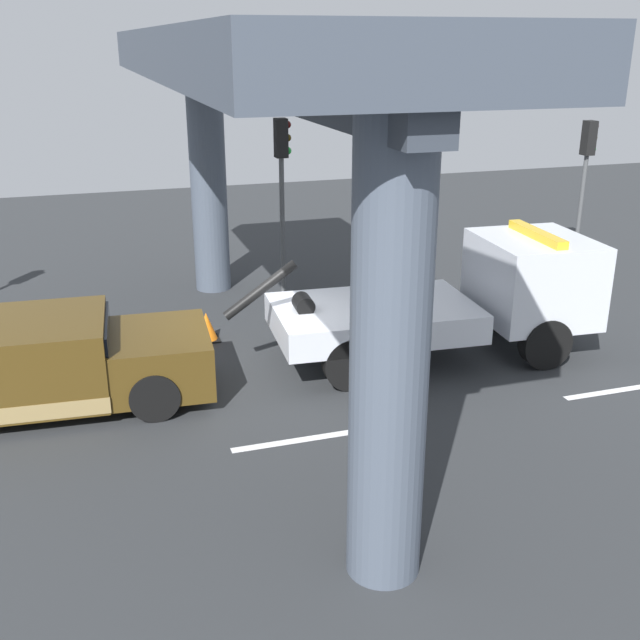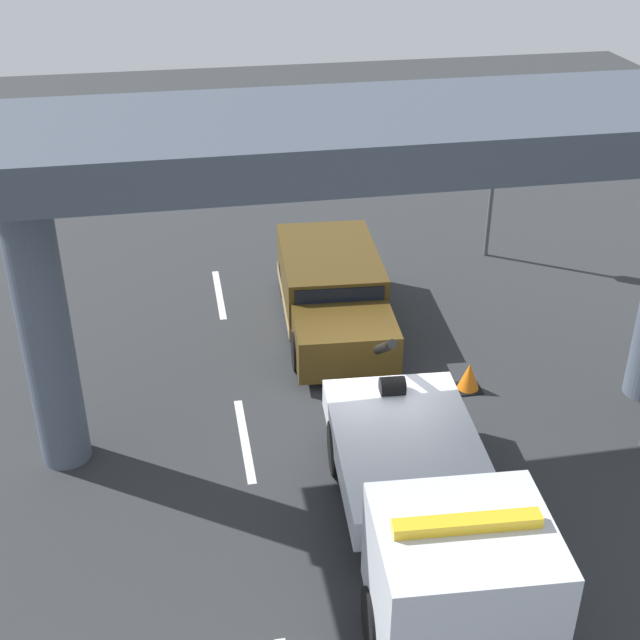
# 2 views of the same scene
# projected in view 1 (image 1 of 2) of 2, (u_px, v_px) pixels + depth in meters

# --- Properties ---
(ground_plane) EXTENTS (60.00, 40.00, 0.10)m
(ground_plane) POSITION_uv_depth(u_px,v_px,m) (273.00, 379.00, 14.30)
(ground_plane) COLOR #2D3033
(lane_stripe_mid) EXTENTS (2.60, 0.16, 0.01)m
(lane_stripe_mid) POSITION_uv_depth(u_px,v_px,m) (312.00, 438.00, 12.05)
(lane_stripe_mid) COLOR silver
(lane_stripe_mid) RESTS_ON ground
(lane_stripe_east) EXTENTS (2.60, 0.16, 0.01)m
(lane_stripe_east) POSITION_uv_depth(u_px,v_px,m) (627.00, 389.00, 13.76)
(lane_stripe_east) COLOR silver
(lane_stripe_east) RESTS_ON ground
(tow_truck_white) EXTENTS (7.31, 2.76, 2.46)m
(tow_truck_white) POSITION_uv_depth(u_px,v_px,m) (467.00, 296.00, 14.94)
(tow_truck_white) COLOR silver
(tow_truck_white) RESTS_ON ground
(towed_van_green) EXTENTS (5.32, 2.50, 1.58)m
(towed_van_green) POSITION_uv_depth(u_px,v_px,m) (39.00, 365.00, 12.85)
(towed_van_green) COLOR #4C3814
(towed_van_green) RESTS_ON ground
(overpass_structure) EXTENTS (3.60, 13.48, 6.13)m
(overpass_structure) POSITION_uv_depth(u_px,v_px,m) (260.00, 90.00, 12.45)
(overpass_structure) COLOR #4C5666
(overpass_structure) RESTS_ON ground
(traffic_light_far) EXTENTS (0.39, 0.32, 4.25)m
(traffic_light_far) POSITION_uv_depth(u_px,v_px,m) (282.00, 168.00, 17.94)
(traffic_light_far) COLOR #515456
(traffic_light_far) RESTS_ON ground
(traffic_light_mid) EXTENTS (0.39, 0.32, 3.95)m
(traffic_light_mid) POSITION_uv_depth(u_px,v_px,m) (587.00, 161.00, 20.43)
(traffic_light_mid) COLOR #515456
(traffic_light_mid) RESTS_ON ground
(traffic_cone_orange) EXTENTS (0.51, 0.51, 0.61)m
(traffic_cone_orange) POSITION_uv_depth(u_px,v_px,m) (207.00, 327.00, 15.91)
(traffic_cone_orange) COLOR orange
(traffic_cone_orange) RESTS_ON ground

